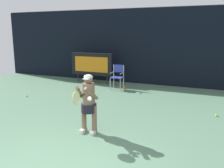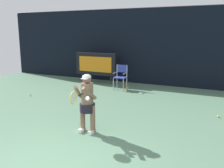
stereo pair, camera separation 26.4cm
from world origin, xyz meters
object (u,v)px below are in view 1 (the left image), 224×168
at_px(umpire_chair, 118,75).
at_px(tennis_racket, 77,98).
at_px(tennis_ball_loose, 27,96).
at_px(tennis_ball_spare, 216,115).
at_px(scoreboard, 92,64).
at_px(water_bottle, 124,88).
at_px(tennis_player, 89,101).

height_order(umpire_chair, tennis_racket, tennis_racket).
relative_size(tennis_ball_loose, tennis_ball_spare, 1.00).
xyz_separation_m(scoreboard, tennis_racket, (2.84, -6.18, 0.10)).
bearing_deg(water_bottle, scoreboard, 154.21).
bearing_deg(umpire_chair, scoreboard, 155.60).
relative_size(water_bottle, tennis_player, 0.18).
xyz_separation_m(umpire_chair, tennis_ball_loose, (-2.80, -2.71, -0.58)).
distance_m(scoreboard, tennis_ball_spare, 6.67).
height_order(tennis_player, tennis_ball_loose, tennis_player).
distance_m(tennis_player, tennis_ball_loose, 4.62).
relative_size(water_bottle, tennis_racket, 0.44).
distance_m(water_bottle, tennis_ball_loose, 4.06).
relative_size(tennis_player, tennis_ball_loose, 22.25).
xyz_separation_m(tennis_player, tennis_ball_spare, (3.00, 2.64, -0.80)).
bearing_deg(tennis_ball_loose, tennis_racket, -34.29).
height_order(tennis_racket, tennis_ball_spare, tennis_racket).
bearing_deg(water_bottle, tennis_ball_spare, -28.13).
bearing_deg(water_bottle, tennis_player, -80.63).
height_order(tennis_player, tennis_racket, tennis_player).
bearing_deg(tennis_ball_spare, water_bottle, 151.87).
distance_m(scoreboard, tennis_ball_loose, 3.76).
bearing_deg(tennis_player, tennis_ball_spare, 41.33).
height_order(scoreboard, tennis_ball_loose, scoreboard).
xyz_separation_m(scoreboard, water_bottle, (2.10, -1.02, -0.82)).
xyz_separation_m(scoreboard, tennis_ball_spare, (5.87, -3.03, -0.91)).
bearing_deg(scoreboard, tennis_racket, -65.31).
bearing_deg(umpire_chair, tennis_racket, -77.93).
distance_m(tennis_ball_loose, tennis_ball_spare, 7.00).
bearing_deg(tennis_racket, tennis_player, 90.39).
bearing_deg(umpire_chair, tennis_ball_loose, -135.93).
relative_size(scoreboard, umpire_chair, 2.04).
distance_m(water_bottle, tennis_player, 4.76).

